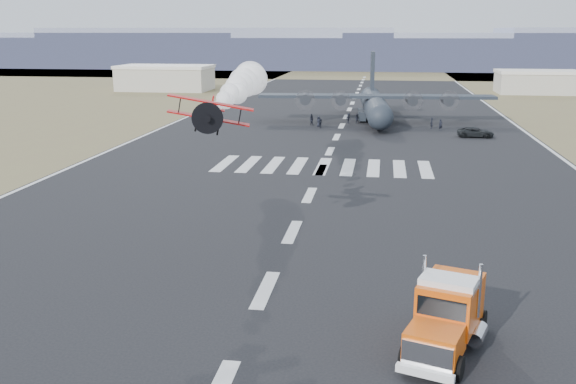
% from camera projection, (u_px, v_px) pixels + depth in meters
% --- Properties ---
extents(scrub_far, '(500.00, 80.00, 0.00)m').
position_uv_depth(scrub_far, '(367.00, 73.00, 249.04)').
color(scrub_far, olive).
rests_on(scrub_far, ground).
extents(runway_markings, '(60.00, 260.00, 0.01)m').
position_uv_depth(runway_markings, '(330.00, 151.00, 85.94)').
color(runway_markings, silver).
rests_on(runway_markings, ground).
extents(ridge_seg_b, '(150.00, 50.00, 15.00)m').
position_uv_depth(ridge_seg_b, '(85.00, 49.00, 294.49)').
color(ridge_seg_b, gray).
rests_on(ridge_seg_b, ground).
extents(ridge_seg_c, '(150.00, 50.00, 17.00)m').
position_uv_depth(ridge_seg_c, '(222.00, 48.00, 285.00)').
color(ridge_seg_c, gray).
rests_on(ridge_seg_c, ground).
extents(ridge_seg_d, '(150.00, 50.00, 13.00)m').
position_uv_depth(ridge_seg_d, '(369.00, 53.00, 276.23)').
color(ridge_seg_d, gray).
rests_on(ridge_seg_d, ground).
extents(ridge_seg_e, '(150.00, 50.00, 15.00)m').
position_uv_depth(ridge_seg_e, '(526.00, 51.00, 266.74)').
color(ridge_seg_e, gray).
rests_on(ridge_seg_e, ground).
extents(hangar_left, '(24.50, 14.50, 6.70)m').
position_uv_depth(hangar_left, '(165.00, 78.00, 174.06)').
color(hangar_left, '#A9A596').
rests_on(hangar_left, ground).
extents(hangar_right, '(20.50, 12.50, 5.90)m').
position_uv_depth(hangar_right, '(538.00, 82.00, 165.01)').
color(hangar_right, '#A9A596').
rests_on(hangar_right, ground).
extents(semi_truck, '(5.02, 8.76, 3.87)m').
position_uv_depth(semi_truck, '(447.00, 314.00, 32.05)').
color(semi_truck, black).
rests_on(semi_truck, ground).
extents(aerobatic_biplane, '(5.84, 5.30, 2.74)m').
position_uv_depth(aerobatic_biplane, '(209.00, 112.00, 44.06)').
color(aerobatic_biplane, red).
extents(smoke_trail, '(4.97, 29.26, 3.69)m').
position_uv_depth(smoke_trail, '(247.00, 82.00, 67.38)').
color(smoke_trail, white).
extents(transport_aircraft, '(41.05, 33.76, 11.85)m').
position_uv_depth(transport_aircraft, '(375.00, 104.00, 114.16)').
color(transport_aircraft, black).
rests_on(transport_aircraft, ground).
extents(support_vehicle, '(5.45, 2.55, 1.51)m').
position_uv_depth(support_vehicle, '(476.00, 132.00, 97.12)').
color(support_vehicle, black).
rests_on(support_vehicle, ground).
extents(crew_a, '(0.70, 0.78, 1.80)m').
position_uv_depth(crew_a, '(432.00, 123.00, 105.55)').
color(crew_a, black).
rests_on(crew_a, ground).
extents(crew_b, '(0.88, 0.65, 1.63)m').
position_uv_depth(crew_b, '(312.00, 120.00, 109.81)').
color(crew_b, black).
rests_on(crew_b, ground).
extents(crew_c, '(1.13, 1.18, 1.73)m').
position_uv_depth(crew_c, '(349.00, 118.00, 111.94)').
color(crew_c, black).
rests_on(crew_c, ground).
extents(crew_d, '(0.71, 1.05, 1.63)m').
position_uv_depth(crew_d, '(311.00, 119.00, 111.92)').
color(crew_d, black).
rests_on(crew_d, ground).
extents(crew_e, '(0.98, 0.93, 1.72)m').
position_uv_depth(crew_e, '(319.00, 121.00, 107.93)').
color(crew_e, black).
rests_on(crew_e, ground).
extents(crew_f, '(0.64, 1.53, 1.61)m').
position_uv_depth(crew_f, '(320.00, 123.00, 106.37)').
color(crew_f, black).
rests_on(crew_f, ground).
extents(crew_g, '(0.86, 0.82, 1.85)m').
position_uv_depth(crew_g, '(441.00, 125.00, 103.54)').
color(crew_g, black).
rests_on(crew_g, ground).
extents(crew_h, '(0.82, 0.52, 1.65)m').
position_uv_depth(crew_h, '(357.00, 119.00, 111.81)').
color(crew_h, black).
rests_on(crew_h, ground).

